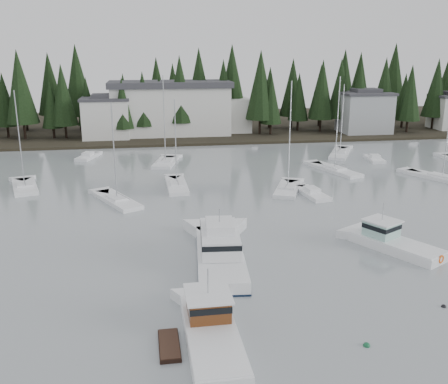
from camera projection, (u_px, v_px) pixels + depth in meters
The scene contains 22 objects.
ground at pixel (336, 373), 28.16m from camera, with size 260.00×260.00×0.00m, color #8E9599.
far_shore_land at pixel (189, 125), 120.33m from camera, with size 240.00×54.00×1.00m, color black.
conifer_treeline at pixel (193, 133), 109.87m from camera, with size 200.00×22.00×20.00m, color black, non-canonical shape.
house_west at pixel (106, 117), 99.30m from camera, with size 9.54×7.42×8.75m.
house_east_a at pixel (365, 112), 106.22m from camera, with size 10.60×8.48×9.25m.
harbor_inn at pixel (180, 108), 104.37m from camera, with size 29.50×11.50×10.90m.
lobster_boat_brown at pixel (210, 332), 31.34m from camera, with size 4.99×9.68×4.77m.
cabin_cruiser_center at pixel (220, 253), 42.81m from camera, with size 4.98×12.88×5.41m.
lobster_boat_teal at pixel (392, 243), 45.60m from camera, with size 6.80×8.91×4.75m.
sailboat_0 at pixel (117, 202), 59.76m from camera, with size 6.45×9.33×12.46m.
sailboat_1 at pixel (442, 180), 69.87m from camera, with size 6.97×10.97×14.72m.
sailboat_3 at pixel (334, 171), 74.95m from camera, with size 5.57×10.38×14.49m.
sailboat_4 at pixel (166, 163), 79.82m from camera, with size 4.78×8.64×14.40m.
sailboat_5 at pixel (288, 190), 64.55m from camera, with size 5.70×8.58×14.50m.
sailboat_6 at pixel (177, 187), 66.26m from camera, with size 2.74×8.94×12.14m.
sailboat_9 at pixel (25, 188), 65.62m from camera, with size 5.02×8.77×13.30m.
sailboat_10 at pixel (340, 154), 86.91m from camera, with size 7.34×10.67×12.60m.
runabout_1 at pixel (312, 194), 62.60m from camera, with size 3.09×6.88×1.42m.
runabout_3 at pixel (88, 157), 84.06m from camera, with size 3.99×6.50×1.42m.
runabout_4 at pixel (375, 160), 82.07m from camera, with size 2.87×5.41×1.42m.
mooring_buoy_green at pixel (367, 346), 30.78m from camera, with size 0.45×0.45×0.45m, color #145933.
mooring_buoy_dark at pixel (444, 307), 35.45m from camera, with size 0.37×0.37×0.37m, color black.
Camera 1 is at (-9.97, -23.00, 17.61)m, focal length 40.00 mm.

